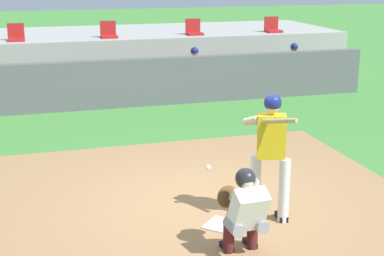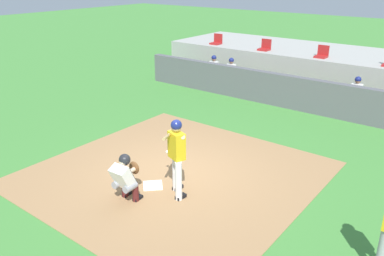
{
  "view_description": "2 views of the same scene",
  "coord_description": "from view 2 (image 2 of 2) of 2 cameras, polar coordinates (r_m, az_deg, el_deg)",
  "views": [
    {
      "loc": [
        -2.44,
        -7.64,
        3.45
      ],
      "look_at": [
        0.0,
        0.7,
        1.0
      ],
      "focal_mm": 54.14,
      "sensor_mm": 36.0,
      "label": 1
    },
    {
      "loc": [
        5.72,
        -6.7,
        4.7
      ],
      "look_at": [
        0.0,
        0.7,
        1.0
      ],
      "focal_mm": 37.28,
      "sensor_mm": 36.0,
      "label": 2
    }
  ],
  "objects": [
    {
      "name": "stands_platform",
      "position": [
        18.93,
        19.44,
        8.16
      ],
      "size": [
        15.0,
        4.4,
        1.4
      ],
      "primitive_type": "cube",
      "color": "#9E9E99",
      "rests_on": "ground"
    },
    {
      "name": "home_plate",
      "position": [
        9.45,
        -5.63,
        -8.17
      ],
      "size": [
        0.62,
        0.62,
        0.02
      ],
      "primitive_type": "cube",
      "rotation": [
        0.0,
        0.0,
        0.79
      ],
      "color": "white",
      "rests_on": "dirt_infield"
    },
    {
      "name": "dugout_bench",
      "position": [
        15.95,
        15.16,
        4.52
      ],
      "size": [
        11.8,
        0.44,
        0.45
      ],
      "primitive_type": "cube",
      "color": "olive",
      "rests_on": "ground"
    },
    {
      "name": "dugout_player_1",
      "position": [
        17.08,
        5.37,
        7.85
      ],
      "size": [
        0.49,
        0.7,
        1.3
      ],
      "color": "#939399",
      "rests_on": "ground"
    },
    {
      "name": "batter_at_plate",
      "position": [
        8.61,
        -2.22,
        -3.59
      ],
      "size": [
        0.59,
        0.87,
        1.8
      ],
      "color": "silver",
      "rests_on": "ground"
    },
    {
      "name": "catcher_crouched",
      "position": [
        8.7,
        -9.45,
        -6.79
      ],
      "size": [
        0.49,
        1.74,
        1.13
      ],
      "color": "gray",
      "rests_on": "ground"
    },
    {
      "name": "stadium_seat_2",
      "position": [
        17.36,
        18.09,
        10.02
      ],
      "size": [
        0.46,
        0.46,
        0.48
      ],
      "color": "#A51E1E",
      "rests_on": "stands_platform"
    },
    {
      "name": "stadium_seat_0",
      "position": [
        19.69,
        3.55,
        12.28
      ],
      "size": [
        0.46,
        0.46,
        0.48
      ],
      "color": "#A51E1E",
      "rests_on": "stands_platform"
    },
    {
      "name": "ground_plane",
      "position": [
        9.98,
        -2.47,
        -6.52
      ],
      "size": [
        80.0,
        80.0,
        0.0
      ],
      "primitive_type": "plane",
      "color": "#428438"
    },
    {
      "name": "dirt_infield",
      "position": [
        9.98,
        -2.47,
        -6.49
      ],
      "size": [
        6.4,
        6.4,
        0.01
      ],
      "primitive_type": "cube",
      "color": "#9E754C",
      "rests_on": "ground"
    },
    {
      "name": "dugout_player_0",
      "position": [
        17.56,
        2.89,
        8.29
      ],
      "size": [
        0.49,
        0.7,
        1.3
      ],
      "color": "#939399",
      "rests_on": "ground"
    },
    {
      "name": "dugout_wall",
      "position": [
        14.96,
        13.77,
        5.04
      ],
      "size": [
        13.0,
        0.3,
        1.2
      ],
      "primitive_type": "cube",
      "color": "#59595E",
      "rests_on": "ground"
    },
    {
      "name": "stadium_seat_1",
      "position": [
        18.38,
        10.39,
        11.31
      ],
      "size": [
        0.46,
        0.46,
        0.48
      ],
      "color": "#A51E1E",
      "rests_on": "stands_platform"
    },
    {
      "name": "dugout_player_2",
      "position": [
        15.06,
        22.26,
        4.44
      ],
      "size": [
        0.49,
        0.7,
        1.3
      ],
      "color": "#939399",
      "rests_on": "ground"
    }
  ]
}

